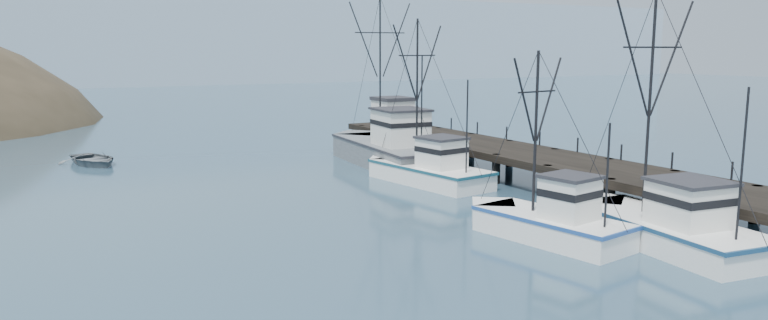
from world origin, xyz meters
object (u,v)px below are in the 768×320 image
trawler_far (426,171)px  work_vessel (388,149)px  trawler_near (659,226)px  pier_shed (393,113)px  pier (526,156)px  trawler_mid (546,223)px  motorboat (93,165)px  pickup_truck (402,118)px

trawler_far → work_vessel: work_vessel is taller
trawler_far → work_vessel: 7.65m
trawler_near → pier_shed: size_ratio=3.76×
pier → trawler_mid: bearing=-126.8°
trawler_far → motorboat: trawler_far is taller
trawler_mid → motorboat: bearing=116.4°
trawler_near → trawler_far: (-1.77, 17.61, 0.00)m
trawler_far → work_vessel: (1.25, 7.53, 0.41)m
trawler_mid → motorboat: trawler_mid is taller
work_vessel → pier_shed: (3.97, 6.31, 2.19)m
work_vessel → motorboat: bearing=151.1°
trawler_near → work_vessel: work_vessel is taller
trawler_far → pier: bearing=-21.0°
pier → pier_shed: pier_shed is taller
trawler_near → trawler_far: trawler_near is taller
trawler_far → pickup_truck: 17.15m
trawler_near → pickup_truck: bearing=80.8°
trawler_near → motorboat: trawler_near is taller
trawler_mid → work_vessel: (3.72, 22.15, 0.41)m
trawler_far → motorboat: bearing=135.5°
trawler_far → pier_shed: 15.02m
pier_shed → pier: bearing=-85.3°
trawler_mid → pier_shed: size_ratio=2.89×
work_vessel → trawler_mid: bearing=-99.5°
pier → trawler_mid: 15.13m
trawler_near → pier_shed: trawler_near is taller
trawler_mid → pier_shed: (7.70, 28.46, 2.60)m
trawler_near → trawler_far: 17.70m
work_vessel → pier_shed: size_ratio=5.04×
trawler_near → work_vessel: 25.15m
pickup_truck → motorboat: pickup_truck is taller
trawler_near → pickup_truck: (5.37, 33.09, 1.93)m
work_vessel → pickup_truck: size_ratio=2.99×
motorboat → work_vessel: bearing=-44.5°
trawler_mid → motorboat: size_ratio=1.62×
pier_shed → motorboat: 24.97m
trawler_far → trawler_near: bearing=-84.3°
trawler_far → work_vessel: bearing=80.6°
trawler_mid → pickup_truck: 31.65m
trawler_far → pier_shed: bearing=69.3°
trawler_mid → pickup_truck: trawler_mid is taller
trawler_far → pier_shed: size_ratio=3.54×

